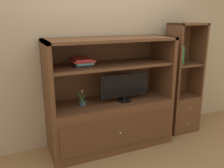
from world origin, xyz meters
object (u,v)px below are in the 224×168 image
upright_book_row (178,55)px  magazine_stack (82,62)px  potted_plant (82,102)px  tv_monitor (124,87)px  bookshelf_tall (182,96)px  media_console (110,113)px

upright_book_row → magazine_stack: bearing=179.8°
potted_plant → upright_book_row: (1.48, 0.01, 0.51)m
upright_book_row → tv_monitor: bearing=-175.5°
potted_plant → tv_monitor: bearing=-5.9°
tv_monitor → magazine_stack: 0.66m
potted_plant → bookshelf_tall: (1.61, 0.02, -0.15)m
upright_book_row → bookshelf_tall: bearing=4.5°
magazine_stack → upright_book_row: 1.46m
tv_monitor → upright_book_row: (0.91, 0.07, 0.35)m
media_console → tv_monitor: (0.17, -0.08, 0.37)m
potted_plant → media_console: bearing=2.7°
media_console → bookshelf_tall: bookshelf_tall is taller
media_console → potted_plant: (-0.40, -0.02, 0.21)m
magazine_stack → bookshelf_tall: (1.59, 0.01, -0.67)m
media_console → potted_plant: 0.45m
magazine_stack → bookshelf_tall: bookshelf_tall is taller
tv_monitor → potted_plant: size_ratio=2.96×
bookshelf_tall → upright_book_row: (-0.13, -0.01, 0.66)m
potted_plant → magazine_stack: (0.02, 0.02, 0.52)m
bookshelf_tall → upright_book_row: bookshelf_tall is taller
tv_monitor → potted_plant: bearing=174.1°
bookshelf_tall → media_console: bearing=-179.8°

